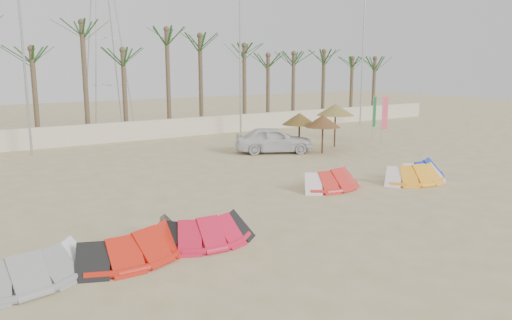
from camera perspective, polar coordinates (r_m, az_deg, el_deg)
ground at (r=15.79m, az=12.29°, el=-8.09°), size 120.00×120.00×0.00m
boundary_wall at (r=34.35m, az=-14.99°, el=3.14°), size 60.00×0.30×1.30m
palm_line at (r=35.72m, az=-15.22°, el=12.74°), size 52.00×4.00×7.70m
lamp_b at (r=30.69m, az=-25.01°, el=11.21°), size 1.25×0.14×11.00m
lamp_c at (r=35.70m, az=-1.76°, el=12.02°), size 1.25×0.14×11.00m
lamp_d at (r=43.27m, az=12.14°, el=11.59°), size 1.25×0.14×11.00m
pylon at (r=40.40m, az=-16.37°, el=3.25°), size 3.00×3.00×14.00m
kite_grey at (r=13.24m, az=-25.50°, el=-10.78°), size 3.61×2.01×0.90m
kite_red_left at (r=14.00m, az=-13.84°, el=-8.82°), size 3.93×2.58×0.90m
kite_red_mid at (r=14.61m, az=-6.30°, el=-7.75°), size 3.04×1.70×0.90m
kite_red_right at (r=21.05m, az=8.28°, el=-1.98°), size 3.23×1.87×0.90m
kite_orange at (r=22.77m, az=17.26°, el=-1.39°), size 3.24×2.01×0.90m
kite_blue at (r=24.01m, az=18.02°, el=-0.81°), size 3.37×2.23×0.90m
parasol_left at (r=29.91m, az=4.99°, el=4.71°), size 2.09×2.09×2.22m
parasol_mid at (r=28.84m, az=7.66°, el=4.42°), size 2.04×2.04×2.22m
parasol_right at (r=31.23m, az=9.07°, el=5.70°), size 2.33×2.33×2.67m
flag_pink at (r=33.02m, az=14.42°, el=5.05°), size 0.45×0.10×3.20m
flag_green at (r=34.43m, az=13.41°, el=5.21°), size 0.44×0.14×3.09m
car at (r=28.95m, az=2.04°, el=2.33°), size 4.77×3.68×1.52m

